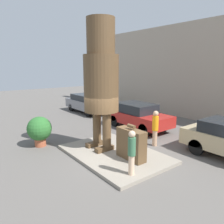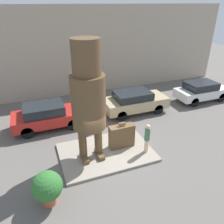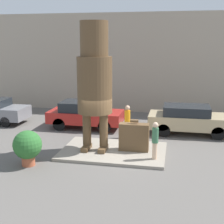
% 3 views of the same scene
% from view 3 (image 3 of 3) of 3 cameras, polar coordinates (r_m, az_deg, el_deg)
% --- Properties ---
extents(ground_plane, '(60.00, 60.00, 0.00)m').
position_cam_3_polar(ground_plane, '(14.21, 0.26, -7.42)').
color(ground_plane, '#605B56').
extents(pedestal, '(4.65, 3.17, 0.13)m').
position_cam_3_polar(pedestal, '(14.19, 0.26, -7.18)').
color(pedestal, gray).
rests_on(pedestal, ground_plane).
extents(building_backdrop, '(28.00, 0.60, 6.84)m').
position_cam_3_polar(building_backdrop, '(22.05, 4.80, 8.86)').
color(building_backdrop, tan).
rests_on(building_backdrop, ground_plane).
extents(statue_figure, '(1.52, 1.52, 5.62)m').
position_cam_3_polar(statue_figure, '(13.51, -3.20, 6.44)').
color(statue_figure, brown).
rests_on(statue_figure, pedestal).
extents(giant_suitcase, '(1.31, 0.47, 1.43)m').
position_cam_3_polar(giant_suitcase, '(13.96, 4.05, -4.57)').
color(giant_suitcase, brown).
rests_on(giant_suitcase, pedestal).
extents(tourist, '(0.27, 0.27, 1.58)m').
position_cam_3_polar(tourist, '(12.96, 7.89, -4.92)').
color(tourist, beige).
rests_on(tourist, pedestal).
extents(parked_car_red, '(4.22, 1.87, 1.55)m').
position_cam_3_polar(parked_car_red, '(18.03, -5.01, -0.33)').
color(parked_car_red, '#B2231E').
rests_on(parked_car_red, ground_plane).
extents(parked_car_tan, '(4.42, 1.87, 1.55)m').
position_cam_3_polar(parked_car_tan, '(17.31, 13.93, -1.21)').
color(parked_car_tan, tan).
rests_on(parked_car_tan, ground_plane).
extents(planter_pot, '(1.16, 1.16, 1.45)m').
position_cam_3_polar(planter_pot, '(12.99, -15.20, -5.98)').
color(planter_pot, '#AD5638').
rests_on(planter_pot, ground_plane).
extents(worker_hivis, '(0.30, 0.30, 1.74)m').
position_cam_3_polar(worker_hivis, '(16.03, 2.82, -1.53)').
color(worker_hivis, tan).
rests_on(worker_hivis, ground_plane).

